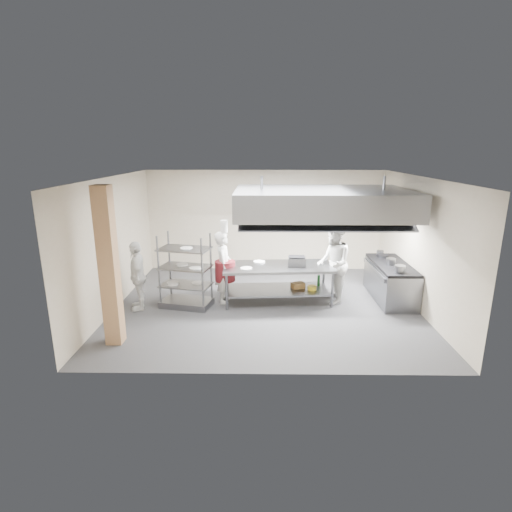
{
  "coord_description": "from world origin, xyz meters",
  "views": [
    {
      "loc": [
        -0.1,
        -8.86,
        3.61
      ],
      "look_at": [
        -0.23,
        0.2,
        1.16
      ],
      "focal_mm": 28.0,
      "sensor_mm": 36.0,
      "label": 1
    }
  ],
  "objects_px": {
    "chef_line": "(333,263)",
    "griddle": "(297,261)",
    "chef_plating": "(138,276)",
    "stockpot": "(391,261)",
    "island": "(278,284)",
    "cooking_range": "(390,282)",
    "chef_head": "(224,267)",
    "pass_rack": "(185,271)"
  },
  "relations": [
    {
      "from": "island",
      "to": "griddle",
      "type": "bearing_deg",
      "value": -3.96
    },
    {
      "from": "pass_rack",
      "to": "chef_head",
      "type": "xyz_separation_m",
      "value": [
        0.86,
        0.31,
        0.0
      ]
    },
    {
      "from": "chef_head",
      "to": "chef_plating",
      "type": "distance_m",
      "value": 1.99
    },
    {
      "from": "chef_plating",
      "to": "stockpot",
      "type": "bearing_deg",
      "value": 80.65
    },
    {
      "from": "chef_head",
      "to": "chef_line",
      "type": "xyz_separation_m",
      "value": [
        2.6,
        -0.01,
        0.11
      ]
    },
    {
      "from": "cooking_range",
      "to": "stockpot",
      "type": "distance_m",
      "value": 0.57
    },
    {
      "from": "island",
      "to": "chef_plating",
      "type": "height_order",
      "value": "chef_plating"
    },
    {
      "from": "island",
      "to": "chef_head",
      "type": "height_order",
      "value": "chef_head"
    },
    {
      "from": "chef_plating",
      "to": "cooking_range",
      "type": "bearing_deg",
      "value": 81.33
    },
    {
      "from": "island",
      "to": "chef_line",
      "type": "distance_m",
      "value": 1.4
    },
    {
      "from": "cooking_range",
      "to": "chef_line",
      "type": "height_order",
      "value": "chef_line"
    },
    {
      "from": "chef_plating",
      "to": "island",
      "type": "bearing_deg",
      "value": 82.99
    },
    {
      "from": "chef_plating",
      "to": "stockpot",
      "type": "distance_m",
      "value": 5.99
    },
    {
      "from": "pass_rack",
      "to": "cooking_range",
      "type": "height_order",
      "value": "pass_rack"
    },
    {
      "from": "cooking_range",
      "to": "griddle",
      "type": "relative_size",
      "value": 4.84
    },
    {
      "from": "chef_head",
      "to": "chef_plating",
      "type": "xyz_separation_m",
      "value": [
        -1.93,
        -0.48,
        -0.07
      ]
    },
    {
      "from": "island",
      "to": "chef_line",
      "type": "height_order",
      "value": "chef_line"
    },
    {
      "from": "pass_rack",
      "to": "chef_plating",
      "type": "height_order",
      "value": "pass_rack"
    },
    {
      "from": "griddle",
      "to": "chef_plating",
      "type": "bearing_deg",
      "value": -169.51
    },
    {
      "from": "griddle",
      "to": "chef_line",
      "type": "bearing_deg",
      "value": 1.78
    },
    {
      "from": "island",
      "to": "griddle",
      "type": "relative_size",
      "value": 6.32
    },
    {
      "from": "island",
      "to": "pass_rack",
      "type": "xyz_separation_m",
      "value": [
        -2.16,
        -0.31,
        0.41
      ]
    },
    {
      "from": "griddle",
      "to": "stockpot",
      "type": "height_order",
      "value": "griddle"
    },
    {
      "from": "pass_rack",
      "to": "chef_plating",
      "type": "bearing_deg",
      "value": -158.22
    },
    {
      "from": "cooking_range",
      "to": "chef_head",
      "type": "height_order",
      "value": "chef_head"
    },
    {
      "from": "chef_head",
      "to": "stockpot",
      "type": "xyz_separation_m",
      "value": [
        4.03,
        0.17,
        0.11
      ]
    },
    {
      "from": "chef_line",
      "to": "stockpot",
      "type": "bearing_deg",
      "value": 100.01
    },
    {
      "from": "griddle",
      "to": "cooking_range",
      "type": "bearing_deg",
      "value": 8.82
    },
    {
      "from": "island",
      "to": "cooking_range",
      "type": "xyz_separation_m",
      "value": [
        2.79,
        0.24,
        -0.04
      ]
    },
    {
      "from": "chef_line",
      "to": "griddle",
      "type": "distance_m",
      "value": 0.86
    },
    {
      "from": "island",
      "to": "chef_head",
      "type": "distance_m",
      "value": 1.36
    },
    {
      "from": "cooking_range",
      "to": "stockpot",
      "type": "relative_size",
      "value": 8.94
    },
    {
      "from": "island",
      "to": "pass_rack",
      "type": "distance_m",
      "value": 2.22
    },
    {
      "from": "island",
      "to": "chef_plating",
      "type": "distance_m",
      "value": 3.28
    },
    {
      "from": "chef_line",
      "to": "chef_plating",
      "type": "relative_size",
      "value": 1.21
    },
    {
      "from": "pass_rack",
      "to": "stockpot",
      "type": "xyz_separation_m",
      "value": [
        4.89,
        0.48,
        0.11
      ]
    },
    {
      "from": "chef_line",
      "to": "chef_plating",
      "type": "height_order",
      "value": "chef_line"
    },
    {
      "from": "chef_head",
      "to": "griddle",
      "type": "relative_size",
      "value": 4.2
    },
    {
      "from": "island",
      "to": "cooking_range",
      "type": "relative_size",
      "value": 1.31
    },
    {
      "from": "chef_plating",
      "to": "griddle",
      "type": "relative_size",
      "value": 3.88
    },
    {
      "from": "chef_line",
      "to": "stockpot",
      "type": "xyz_separation_m",
      "value": [
        1.42,
        0.18,
        0.0
      ]
    },
    {
      "from": "cooking_range",
      "to": "stockpot",
      "type": "xyz_separation_m",
      "value": [
        -0.06,
        -0.08,
        0.56
      ]
    }
  ]
}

